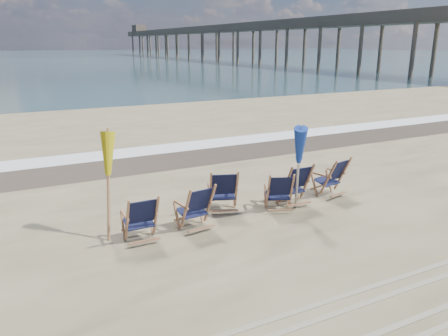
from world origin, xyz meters
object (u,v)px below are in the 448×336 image
(beach_chair_4, at_px, (307,183))
(fishing_pier, at_px, (231,38))
(beach_chair_1, at_px, (210,205))
(beach_chair_5, at_px, (343,175))
(beach_chair_0, at_px, (156,217))
(umbrella_yellow, at_px, (106,160))
(beach_chair_2, at_px, (237,191))
(umbrella_blue, at_px, (299,143))
(beach_chair_3, at_px, (292,192))

(beach_chair_4, distance_m, fishing_pier, 81.38)
(beach_chair_1, relative_size, beach_chair_5, 0.98)
(beach_chair_0, xyz_separation_m, umbrella_yellow, (-0.74, 0.64, 1.09))
(beach_chair_2, distance_m, fishing_pier, 81.91)
(umbrella_yellow, bearing_deg, beach_chair_4, -4.35)
(umbrella_blue, bearing_deg, beach_chair_3, 115.39)
(beach_chair_2, height_order, beach_chair_3, beach_chair_2)
(beach_chair_4, xyz_separation_m, umbrella_blue, (-0.55, -0.35, 1.09))
(beach_chair_3, xyz_separation_m, beach_chair_5, (1.85, 0.40, 0.04))
(beach_chair_1, bearing_deg, beach_chair_3, 171.76)
(beach_chair_3, bearing_deg, beach_chair_5, -145.16)
(beach_chair_4, height_order, beach_chair_5, beach_chair_4)
(beach_chair_3, distance_m, beach_chair_4, 0.65)
(beach_chair_5, relative_size, umbrella_yellow, 0.49)
(beach_chair_2, bearing_deg, umbrella_yellow, 18.68)
(umbrella_yellow, height_order, fishing_pier, fishing_pier)
(beach_chair_5, bearing_deg, umbrella_blue, 3.75)
(beach_chair_0, distance_m, umbrella_blue, 3.47)
(umbrella_blue, xyz_separation_m, fishing_pier, (36.81, 73.09, 3.02))
(beach_chair_3, xyz_separation_m, beach_chair_4, (0.61, 0.22, 0.06))
(beach_chair_1, xyz_separation_m, beach_chair_3, (2.03, -0.03, -0.03))
(beach_chair_0, height_order, beach_chair_2, beach_chair_2)
(beach_chair_2, distance_m, beach_chair_5, 2.99)
(beach_chair_1, distance_m, umbrella_yellow, 2.28)
(beach_chair_3, distance_m, umbrella_yellow, 4.16)
(beach_chair_2, bearing_deg, beach_chair_3, 174.93)
(umbrella_yellow, height_order, umbrella_blue, umbrella_blue)
(beach_chair_2, relative_size, umbrella_yellow, 0.50)
(beach_chair_1, distance_m, umbrella_blue, 2.38)
(beach_chair_0, relative_size, umbrella_blue, 0.47)
(beach_chair_0, bearing_deg, beach_chair_5, -174.28)
(beach_chair_2, xyz_separation_m, beach_chair_4, (1.75, -0.30, 0.01))
(umbrella_blue, bearing_deg, umbrella_yellow, 170.20)
(umbrella_yellow, bearing_deg, beach_chair_1, -15.77)
(beach_chair_1, bearing_deg, beach_chair_5, 177.95)
(beach_chair_4, distance_m, umbrella_yellow, 4.71)
(umbrella_blue, bearing_deg, beach_chair_4, 32.18)
(beach_chair_3, height_order, umbrella_blue, umbrella_blue)
(beach_chair_3, relative_size, beach_chair_5, 0.92)
(beach_chair_0, distance_m, beach_chair_3, 3.23)
(umbrella_yellow, distance_m, umbrella_blue, 4.09)
(beach_chair_0, xyz_separation_m, fishing_pier, (40.10, 73.03, 4.15))
(beach_chair_2, height_order, umbrella_yellow, umbrella_yellow)
(beach_chair_3, distance_m, beach_chair_5, 1.90)
(umbrella_blue, bearing_deg, fishing_pier, 63.27)
(beach_chair_5, height_order, umbrella_yellow, umbrella_yellow)
(beach_chair_0, relative_size, beach_chair_1, 0.99)
(beach_chair_5, distance_m, umbrella_yellow, 5.92)
(beach_chair_5, xyz_separation_m, umbrella_blue, (-1.80, -0.52, 1.11))
(beach_chair_1, relative_size, fishing_pier, 0.01)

